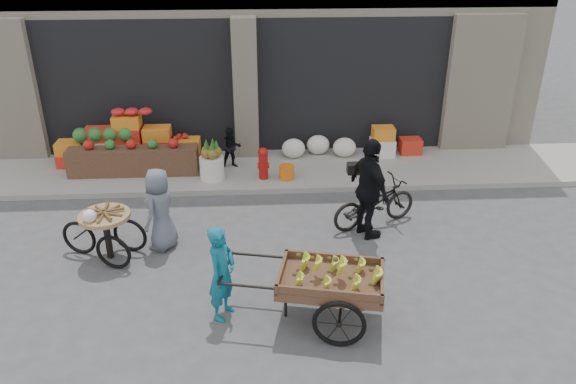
{
  "coord_description": "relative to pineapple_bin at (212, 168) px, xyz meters",
  "views": [
    {
      "loc": [
        0.24,
        -7.49,
        5.21
      ],
      "look_at": [
        0.72,
        0.85,
        1.1
      ],
      "focal_mm": 35.0,
      "sensor_mm": 36.0,
      "label": 1
    }
  ],
  "objects": [
    {
      "name": "pineapple_bin",
      "position": [
        0.0,
        0.0,
        0.0
      ],
      "size": [
        0.52,
        0.52,
        0.5
      ],
      "primitive_type": "cylinder",
      "color": "silver",
      "rests_on": "sidewalk"
    },
    {
      "name": "cyclist",
      "position": [
        2.92,
        -2.38,
        0.56
      ],
      "size": [
        0.83,
        1.18,
        1.86
      ],
      "primitive_type": "imported",
      "rotation": [
        0.0,
        0.0,
        1.95
      ],
      "color": "black",
      "rests_on": "ground"
    },
    {
      "name": "fire_hydrant",
      "position": [
        1.1,
        -0.05,
        0.13
      ],
      "size": [
        0.22,
        0.22,
        0.71
      ],
      "color": "#A5140F",
      "rests_on": "sidewalk"
    },
    {
      "name": "ground",
      "position": [
        0.75,
        -3.6,
        -0.37
      ],
      "size": [
        80.0,
        80.0,
        0.0
      ],
      "primitive_type": "plane",
      "color": "#424244",
      "rests_on": "ground"
    },
    {
      "name": "banana_cart",
      "position": [
        1.9,
        -4.71,
        0.38
      ],
      "size": [
        2.6,
        1.47,
        1.03
      ],
      "rotation": [
        0.0,
        0.0,
        -0.21
      ],
      "color": "brown",
      "rests_on": "ground"
    },
    {
      "name": "right_bay_goods",
      "position": [
        3.36,
        1.1,
        0.04
      ],
      "size": [
        3.35,
        0.6,
        0.7
      ],
      "color": "silver",
      "rests_on": "sidewalk"
    },
    {
      "name": "fruit_display",
      "position": [
        -1.73,
        0.78,
        0.3
      ],
      "size": [
        3.1,
        1.12,
        1.24
      ],
      "color": "red",
      "rests_on": "sidewalk"
    },
    {
      "name": "sidewalk",
      "position": [
        0.75,
        0.5,
        -0.31
      ],
      "size": [
        18.0,
        2.2,
        0.12
      ],
      "primitive_type": "cube",
      "color": "gray",
      "rests_on": "ground"
    },
    {
      "name": "orange_bucket",
      "position": [
        1.6,
        -0.1,
        -0.1
      ],
      "size": [
        0.32,
        0.32,
        0.3
      ],
      "primitive_type": "cylinder",
      "color": "orange",
      "rests_on": "sidewalk"
    },
    {
      "name": "bicycle",
      "position": [
        3.12,
        -1.98,
        0.08
      ],
      "size": [
        1.81,
        1.19,
        0.9
      ],
      "primitive_type": "imported",
      "rotation": [
        0.0,
        0.0,
        1.95
      ],
      "color": "black",
      "rests_on": "ground"
    },
    {
      "name": "tricycle_cart",
      "position": [
        -1.56,
        -2.85,
        0.2
      ],
      "size": [
        1.46,
        1.05,
        0.95
      ],
      "rotation": [
        0.0,
        0.0,
        -0.29
      ],
      "color": "#9E7F51",
      "rests_on": "ground"
    },
    {
      "name": "seated_person",
      "position": [
        0.4,
        0.6,
        0.21
      ],
      "size": [
        0.51,
        0.43,
        0.93
      ],
      "primitive_type": "imported",
      "rotation": [
        0.0,
        0.0,
        0.17
      ],
      "color": "black",
      "rests_on": "sidewalk"
    },
    {
      "name": "vendor_grey",
      "position": [
        -0.7,
        -2.55,
        0.37
      ],
      "size": [
        0.72,
        0.85,
        1.47
      ],
      "primitive_type": "imported",
      "rotation": [
        0.0,
        0.0,
        -1.98
      ],
      "color": "slate",
      "rests_on": "ground"
    },
    {
      "name": "vendor_woman",
      "position": [
        0.44,
        -4.51,
        0.36
      ],
      "size": [
        0.54,
        0.63,
        1.45
      ],
      "primitive_type": "imported",
      "rotation": [
        0.0,
        0.0,
        1.13
      ],
      "color": "#10617D",
      "rests_on": "ground"
    }
  ]
}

